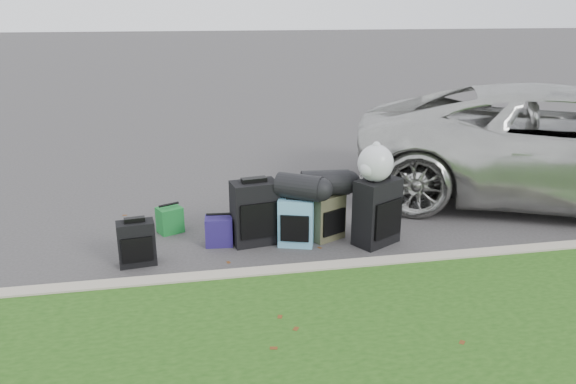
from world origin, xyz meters
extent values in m
plane|color=#383535|center=(0.00, 0.00, 0.00)|extent=(120.00, 120.00, 0.00)
cube|color=#9E937F|center=(0.00, -1.00, 0.07)|extent=(120.00, 0.18, 0.15)
imported|color=#B7B7B2|center=(4.01, 0.75, 0.81)|extent=(6.41, 4.83, 1.62)
cube|color=black|center=(-1.85, -0.30, 0.24)|extent=(0.42, 0.26, 0.49)
cube|color=black|center=(-0.53, 0.04, 0.38)|extent=(0.56, 0.39, 0.75)
cube|color=#363523|center=(0.33, 0.01, 0.27)|extent=(0.47, 0.40, 0.55)
cube|color=teal|center=(-0.07, -0.12, 0.28)|extent=(0.45, 0.35, 0.57)
cube|color=black|center=(0.87, -0.24, 0.39)|extent=(0.61, 0.53, 0.78)
cube|color=#186E2A|center=(-1.51, 0.56, 0.16)|extent=(0.35, 0.32, 0.32)
cube|color=navy|center=(-0.94, 0.07, 0.17)|extent=(0.34, 0.27, 0.34)
cylinder|color=black|center=(0.31, 0.03, 0.70)|extent=(0.58, 0.34, 0.30)
cylinder|color=black|center=(-0.03, -0.12, 0.71)|extent=(0.59, 0.53, 0.29)
sphere|color=silver|center=(0.81, -0.26, 0.98)|extent=(0.41, 0.41, 0.41)
camera|label=1|loc=(-1.29, -6.03, 2.66)|focal=35.00mm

